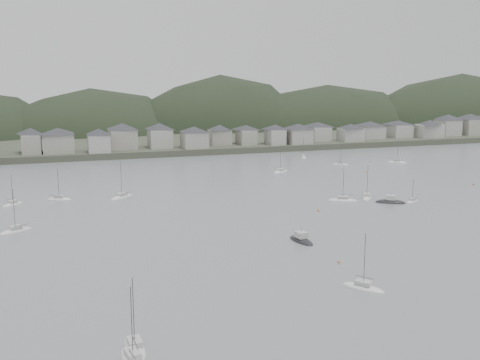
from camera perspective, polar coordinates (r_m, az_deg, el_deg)
name	(u,v)px	position (r m, az deg, el deg)	size (l,w,h in m)	color
ground	(358,277)	(117.56, 11.52, -9.38)	(900.00, 900.00, 0.00)	slate
far_shore_land	(139,129)	(396.45, -9.91, 4.99)	(900.00, 250.00, 3.00)	#383D2D
forested_ridge	(153,152)	(373.54, -8.55, 2.71)	(851.55, 103.94, 102.57)	black
waterfront_town	(268,132)	(300.11, 2.81, 4.72)	(451.48, 28.46, 12.92)	gray
moored_fleet	(231,214)	(163.65, -0.86, -3.35)	(224.83, 178.38, 12.68)	silver
motor_launch_near	(390,202)	(183.81, 14.61, -2.10)	(9.56, 7.39, 4.16)	black
motor_launch_far	(301,240)	(139.03, 6.06, -5.93)	(4.58, 9.12, 4.07)	black
mooring_buoys	(291,215)	(163.43, 5.02, -3.42)	(165.74, 137.07, 0.70)	#CD7244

